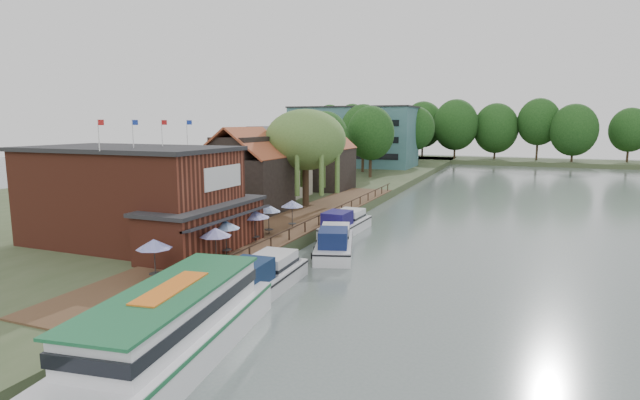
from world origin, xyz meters
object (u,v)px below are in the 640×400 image
at_px(cruiser_1, 334,239).
at_px(tour_boat, 163,330).
at_px(hotel_block, 353,136).
at_px(cottage_b, 266,162).
at_px(pub, 151,197).
at_px(willow, 306,158).
at_px(cruiser_2, 344,221).
at_px(umbrella_5, 292,214).
at_px(umbrella_4, 269,219).
at_px(cottage_a, 245,170).
at_px(swan, 205,347).
at_px(umbrella_2, 226,238).
at_px(umbrella_1, 216,246).
at_px(cruiser_0, 262,273).
at_px(umbrella_0, 155,260).
at_px(umbrella_3, 255,226).
at_px(cottage_c, 324,158).

bearing_deg(cruiser_1, tour_boat, -107.80).
bearing_deg(cruiser_1, hotel_block, 89.69).
bearing_deg(cottage_b, pub, -80.91).
xyz_separation_m(willow, cruiser_2, (6.65, -6.37, -5.09)).
bearing_deg(cruiser_2, willow, 137.90).
bearing_deg(pub, umbrella_5, 52.34).
bearing_deg(umbrella_4, umbrella_5, 75.48).
bearing_deg(cottage_a, cruiser_2, -7.02).
bearing_deg(willow, cottage_b, 146.31).
height_order(hotel_block, swan, hotel_block).
distance_m(cottage_b, umbrella_2, 27.86).
xyz_separation_m(umbrella_1, cruiser_1, (4.56, 9.19, -1.15)).
bearing_deg(cruiser_2, cruiser_0, -85.69).
bearing_deg(umbrella_4, umbrella_0, -91.98).
height_order(willow, umbrella_1, willow).
distance_m(cottage_b, willow, 9.07).
bearing_deg(umbrella_2, cruiser_0, -33.37).
distance_m(cruiser_1, tour_boat, 19.63).
relative_size(umbrella_3, cruiser_1, 0.25).
xyz_separation_m(hotel_block, cruiser_1, (19.88, -64.59, -6.02)).
relative_size(cottage_b, umbrella_0, 4.04).
distance_m(hotel_block, cruiser_1, 67.84).
relative_size(umbrella_3, umbrella_5, 1.00).
relative_size(umbrella_1, cruiser_2, 0.25).
xyz_separation_m(umbrella_1, tour_boat, (4.42, -10.43, -0.66)).
xyz_separation_m(cottage_a, cottage_c, (1.00, 19.00, 0.00)).
height_order(umbrella_2, cruiser_2, umbrella_2).
relative_size(cottage_c, tour_boat, 0.57).
relative_size(cottage_c, umbrella_3, 3.58).
relative_size(umbrella_0, umbrella_4, 1.00).
xyz_separation_m(pub, cottage_b, (-4.00, 25.00, 0.60)).
height_order(umbrella_2, umbrella_5, same).
bearing_deg(willow, umbrella_4, -78.53).
xyz_separation_m(umbrella_2, swan, (5.79, -10.84, -2.07)).
bearing_deg(cottage_a, umbrella_3, -56.64).
relative_size(cottage_b, cruiser_1, 1.02).
relative_size(cottage_b, umbrella_5, 4.04).
relative_size(cottage_a, swan, 19.55).
bearing_deg(pub, umbrella_1, -20.81).
height_order(hotel_block, umbrella_5, hotel_block).
xyz_separation_m(umbrella_0, umbrella_2, (0.81, 6.13, 0.00)).
relative_size(cottage_a, cruiser_1, 0.91).
relative_size(willow, cruiser_0, 1.09).
bearing_deg(umbrella_2, cruiser_2, 76.14).
xyz_separation_m(hotel_block, cruiser_0, (18.93, -74.40, -5.99)).
bearing_deg(umbrella_3, umbrella_2, -88.30).
xyz_separation_m(umbrella_2, cruiser_2, (3.50, 14.20, -1.16)).
distance_m(umbrella_1, cruiser_0, 3.84).
relative_size(cottage_c, umbrella_5, 3.58).
bearing_deg(willow, umbrella_5, -72.07).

